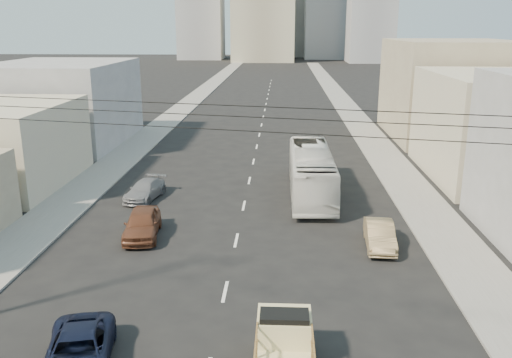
# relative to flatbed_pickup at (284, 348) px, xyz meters

# --- Properties ---
(sidewalk_left) EXTENTS (3.50, 180.00, 0.12)m
(sidewalk_left) POSITION_rel_flatbed_pickup_xyz_m (-14.37, 67.95, -1.03)
(sidewalk_left) COLOR slate
(sidewalk_left) RESTS_ON ground
(sidewalk_right) EXTENTS (3.50, 180.00, 0.12)m
(sidewalk_right) POSITION_rel_flatbed_pickup_xyz_m (9.13, 67.95, -1.03)
(sidewalk_right) COLOR slate
(sidewalk_right) RESTS_ON ground
(lane_dashes) EXTENTS (0.15, 104.00, 0.01)m
(lane_dashes) POSITION_rel_flatbed_pickup_xyz_m (-2.62, 50.95, -1.09)
(lane_dashes) COLOR silver
(lane_dashes) RESTS_ON ground
(flatbed_pickup) EXTENTS (1.95, 4.41, 1.90)m
(flatbed_pickup) POSITION_rel_flatbed_pickup_xyz_m (0.00, 0.00, 0.00)
(flatbed_pickup) COLOR beige
(flatbed_pickup) RESTS_ON ground
(navy_pickup) EXTENTS (3.21, 5.18, 1.34)m
(navy_pickup) POSITION_rel_flatbed_pickup_xyz_m (-7.04, 0.01, -0.42)
(navy_pickup) COLOR black
(navy_pickup) RESTS_ON ground
(city_bus) EXTENTS (2.85, 11.92, 3.32)m
(city_bus) POSITION_rel_flatbed_pickup_xyz_m (1.89, 20.59, 0.56)
(city_bus) COLOR silver
(city_bus) RESTS_ON ground
(sedan_brown) EXTENTS (2.36, 4.75, 1.55)m
(sedan_brown) POSITION_rel_flatbed_pickup_xyz_m (-7.92, 12.26, -0.32)
(sedan_brown) COLOR brown
(sedan_brown) RESTS_ON ground
(sedan_tan) EXTENTS (1.68, 4.19, 1.35)m
(sedan_tan) POSITION_rel_flatbed_pickup_xyz_m (5.13, 11.43, -0.42)
(sedan_tan) COLOR #8D7753
(sedan_tan) RESTS_ON ground
(sedan_grey) EXTENTS (2.45, 4.52, 1.24)m
(sedan_grey) POSITION_rel_flatbed_pickup_xyz_m (-9.47, 19.08, -0.47)
(sedan_grey) COLOR slate
(sedan_grey) RESTS_ON ground
(overhead_wires) EXTENTS (23.01, 5.02, 0.72)m
(overhead_wires) POSITION_rel_flatbed_pickup_xyz_m (-2.62, -0.55, 7.87)
(overhead_wires) COLOR black
(overhead_wires) RESTS_ON ground
(bldg_right_mid) EXTENTS (11.00, 14.00, 8.00)m
(bldg_right_mid) POSITION_rel_flatbed_pickup_xyz_m (16.88, 25.95, 2.91)
(bldg_right_mid) COLOR #BFB79A
(bldg_right_mid) RESTS_ON ground
(bldg_right_far) EXTENTS (12.00, 16.00, 10.00)m
(bldg_right_far) POSITION_rel_flatbed_pickup_xyz_m (17.38, 41.95, 3.91)
(bldg_right_far) COLOR gray
(bldg_right_far) RESTS_ON ground
(bldg_left_far) EXTENTS (12.00, 16.00, 8.00)m
(bldg_left_far) POSITION_rel_flatbed_pickup_xyz_m (-22.12, 36.95, 2.91)
(bldg_left_far) COLOR gray
(bldg_left_far) RESTS_ON ground
(midrise_ne) EXTENTS (16.00, 16.00, 40.00)m
(midrise_ne) POSITION_rel_flatbed_pickup_xyz_m (15.38, 182.95, 18.91)
(midrise_ne) COLOR gray
(midrise_ne) RESTS_ON ground
(midrise_nw) EXTENTS (15.00, 15.00, 34.00)m
(midrise_nw) POSITION_rel_flatbed_pickup_xyz_m (-28.62, 177.95, 15.91)
(midrise_nw) COLOR gray
(midrise_nw) RESTS_ON ground
(midrise_east) EXTENTS (14.00, 14.00, 28.00)m
(midrise_east) POSITION_rel_flatbed_pickup_xyz_m (27.38, 162.95, 12.91)
(midrise_east) COLOR gray
(midrise_east) RESTS_ON ground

